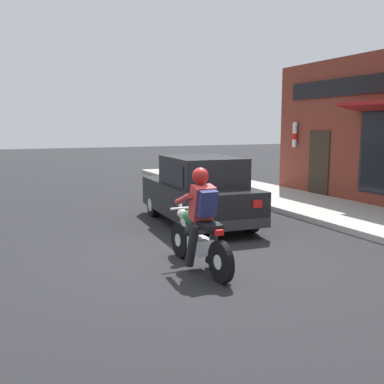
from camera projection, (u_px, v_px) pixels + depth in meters
ground_plane at (196, 258)px, 7.73m from camera, size 80.00×80.00×0.00m
sidewalk_curb at (311, 205)px, 12.43m from camera, size 2.60×22.00×0.14m
motorcycle_with_rider at (200, 227)px, 7.02m from camera, size 0.56×2.02×1.62m
car_hatchback at (199, 192)px, 10.24m from camera, size 1.86×3.87×1.57m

